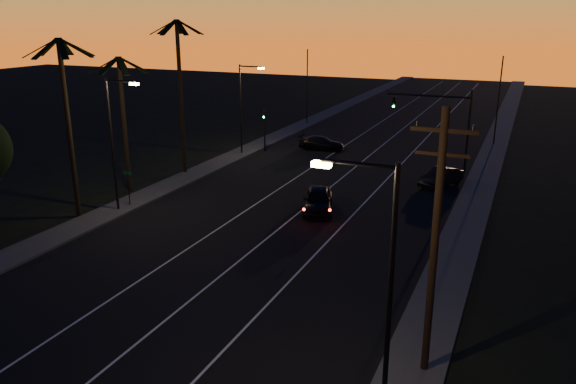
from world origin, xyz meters
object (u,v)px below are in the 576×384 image
at_px(signal_mast, 441,114).
at_px(lead_car, 318,200).
at_px(utility_pole, 435,240).
at_px(right_car, 441,177).
at_px(cross_car, 321,143).

height_order(signal_mast, lead_car, signal_mast).
bearing_deg(utility_pole, signal_mast, 98.47).
height_order(right_car, cross_car, right_car).
relative_size(utility_pole, lead_car, 1.77).
bearing_deg(cross_car, signal_mast, -13.87).
height_order(signal_mast, right_car, signal_mast).
distance_m(signal_mast, right_car, 6.62).
bearing_deg(utility_pole, cross_car, 116.26).
height_order(utility_pole, signal_mast, utility_pole).
relative_size(signal_mast, cross_car, 1.52).
distance_m(utility_pole, signal_mast, 30.33).
xyz_separation_m(signal_mast, lead_car, (-5.58, -14.55, -3.95)).
relative_size(utility_pole, right_car, 2.23).
height_order(signal_mast, cross_car, signal_mast).
bearing_deg(cross_car, right_car, -31.79).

